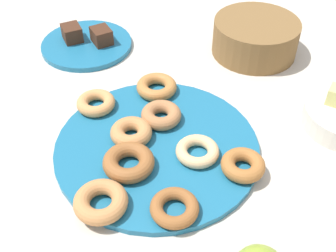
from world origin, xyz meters
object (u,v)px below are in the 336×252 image
object	(u,v)px
donut_plate	(157,147)
cake_plate	(87,45)
donut_1	(157,87)
donut_6	(131,133)
basket	(255,37)
donut_0	(243,165)
donut_4	(101,202)
donut_2	(161,115)
donut_3	(96,103)
brownie_near	(72,33)
donut_8	(174,208)
brownie_far	(102,36)
donut_7	(129,162)
donut_5	(197,151)

from	to	relation	value
donut_plate	cake_plate	xyz separation A→B (m)	(-0.40, 0.12, 0.00)
donut_1	donut_6	distance (m)	0.16
basket	donut_0	bearing A→B (deg)	-55.34
donut_1	donut_4	world-z (taller)	donut_4
donut_2	donut_3	xyz separation A→B (m)	(-0.13, -0.07, -0.00)
donut_0	basket	distance (m)	0.42
donut_0	brownie_near	size ratio (longest dim) A/B	1.53
basket	donut_8	bearing A→B (deg)	-66.40
donut_plate	cake_plate	distance (m)	0.42
donut_4	brownie_far	world-z (taller)	brownie_far
donut_6	brownie_far	bearing A→B (deg)	151.51
brownie_far	donut_6	bearing A→B (deg)	-28.49
brownie_near	brownie_far	xyz separation A→B (m)	(0.06, 0.05, 0.00)
donut_3	brownie_near	size ratio (longest dim) A/B	1.54
donut_0	cake_plate	bearing A→B (deg)	174.44
donut_1	cake_plate	bearing A→B (deg)	178.29
donut_6	donut_7	size ratio (longest dim) A/B	0.86
donut_3	donut_5	distance (m)	0.25
donut_1	brownie_far	world-z (taller)	brownie_far
donut_6	cake_plate	bearing A→B (deg)	157.49
donut_0	donut_4	world-z (taller)	donut_4
donut_5	cake_plate	xyz separation A→B (m)	(-0.47, 0.09, -0.02)
donut_1	basket	distance (m)	0.30
donut_plate	donut_6	bearing A→B (deg)	-154.62
brownie_near	donut_1	bearing A→B (deg)	1.70
brownie_near	brownie_far	bearing A→B (deg)	36.03
cake_plate	donut_plate	bearing A→B (deg)	-16.99
donut_8	brownie_far	distance (m)	0.56
donut_0	donut_7	xyz separation A→B (m)	(-0.15, -0.15, 0.00)
donut_4	brownie_near	size ratio (longest dim) A/B	1.74
donut_3	brownie_far	xyz separation A→B (m)	(-0.20, 0.17, 0.01)
donut_3	donut_7	xyz separation A→B (m)	(0.18, -0.06, 0.00)
donut_0	donut_8	world-z (taller)	donut_0
donut_plate	donut_0	distance (m)	0.17
donut_4	donut_8	world-z (taller)	donut_4
donut_1	donut_6	size ratio (longest dim) A/B	1.09
brownie_far	donut_8	bearing A→B (deg)	-25.18
donut_4	donut_6	size ratio (longest dim) A/B	1.12
brownie_near	basket	distance (m)	0.47
donut_3	brownie_far	world-z (taller)	brownie_far
cake_plate	donut_7	bearing A→B (deg)	-26.11
donut_1	donut_8	world-z (taller)	donut_1
donut_4	basket	distance (m)	0.60
donut_2	donut_plate	bearing A→B (deg)	-50.00
donut_1	basket	xyz separation A→B (m)	(0.04, 0.30, 0.02)
donut_2	donut_7	distance (m)	0.14
donut_plate	donut_1	bearing A→B (deg)	137.23
donut_3	basket	bearing A→B (deg)	78.23
donut_2	brownie_far	bearing A→B (deg)	163.50
brownie_near	basket	world-z (taller)	basket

